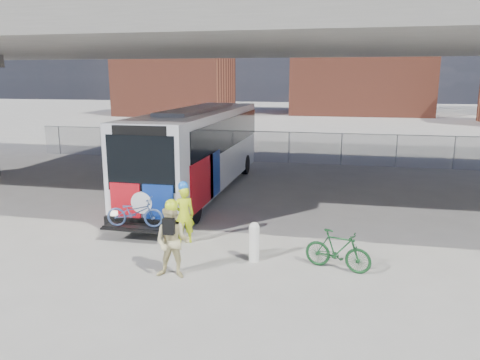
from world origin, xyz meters
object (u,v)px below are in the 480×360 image
(bollard, at_px, (254,240))
(bike_parked, at_px, (338,250))
(cyclist_tan, at_px, (172,241))
(bus, at_px, (199,144))
(cyclist_hivis, at_px, (184,213))

(bollard, xyz_separation_m, bike_parked, (2.24, -0.11, -0.06))
(cyclist_tan, height_order, bike_parked, cyclist_tan)
(cyclist_tan, bearing_deg, bollard, 35.94)
(bike_parked, bearing_deg, cyclist_tan, 125.83)
(bus, xyz_separation_m, bike_parked, (6.06, -7.42, -1.57))
(cyclist_hivis, bearing_deg, bollard, 129.51)
(bus, xyz_separation_m, cyclist_tan, (2.04, -8.79, -1.15))
(cyclist_hivis, bearing_deg, bus, -104.74)
(cyclist_tan, xyz_separation_m, bike_parked, (4.02, 1.37, -0.43))
(bollard, distance_m, bike_parked, 2.24)
(cyclist_hivis, xyz_separation_m, bike_parked, (4.59, -1.09, -0.39))
(cyclist_hivis, relative_size, bike_parked, 1.08)
(bus, relative_size, cyclist_hivis, 6.74)
(bollard, relative_size, cyclist_hivis, 0.58)
(bus, relative_size, cyclist_tan, 6.37)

